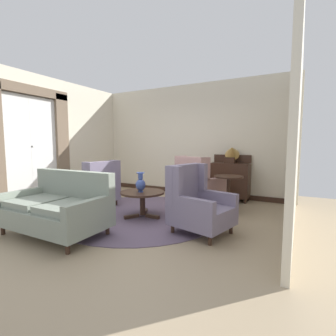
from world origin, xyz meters
TOP-DOWN VIEW (x-y plane):
  - ground at (0.00, 0.00)m, footprint 7.31×7.31m
  - wall_back at (0.00, 2.60)m, footprint 5.38×0.08m
  - wall_left at (-2.61, 0.78)m, footprint 0.08×3.64m
  - wall_right at (2.61, 0.78)m, footprint 0.08×3.64m
  - baseboard_back at (0.00, 2.55)m, footprint 5.22×0.03m
  - area_rug at (0.00, 0.30)m, footprint 3.12×3.12m
  - window_with_curtains at (-2.51, -0.17)m, footprint 0.12×1.85m
  - coffee_table at (0.15, 0.19)m, footprint 0.81×0.81m
  - porcelain_vase at (0.15, 0.13)m, footprint 0.18×0.18m
  - settee at (-0.50, -1.11)m, footprint 1.61×0.90m
  - armchair_near_sideboard at (1.33, -0.06)m, footprint 0.98×0.92m
  - armchair_far_left at (0.76, 1.46)m, footprint 1.14×1.14m
  - armchair_near_window at (-1.14, 0.31)m, footprint 0.97×0.89m
  - side_table at (1.47, 1.24)m, footprint 0.56×0.56m
  - sideboard at (1.23, 2.31)m, footprint 0.90×0.43m
  - gramophone at (1.28, 2.22)m, footprint 0.41×0.49m

SIDE VIEW (x-z plane):
  - ground at x=0.00m, z-range 0.00..0.00m
  - area_rug at x=0.00m, z-range 0.00..0.01m
  - baseboard_back at x=0.00m, z-range 0.00..0.12m
  - coffee_table at x=0.15m, z-range 0.14..0.63m
  - settee at x=-0.50m, z-range -0.08..0.85m
  - armchair_near_window at x=-1.14m, z-range -0.08..0.92m
  - armchair_near_sideboard at x=1.33m, z-range -0.08..0.95m
  - side_table at x=1.47m, z-range 0.08..0.81m
  - armchair_far_left at x=0.76m, z-range -0.10..0.99m
  - sideboard at x=1.23m, z-range -0.04..1.05m
  - porcelain_vase at x=0.15m, z-range 0.45..0.81m
  - gramophone at x=1.28m, z-range 0.89..1.40m
  - window_with_curtains at x=-2.51m, z-range 0.22..2.69m
  - wall_back at x=0.00m, z-range 0.00..2.91m
  - wall_left at x=-2.61m, z-range 0.00..2.91m
  - wall_right at x=2.61m, z-range 0.00..2.91m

